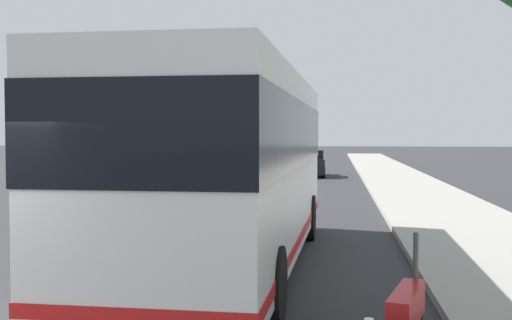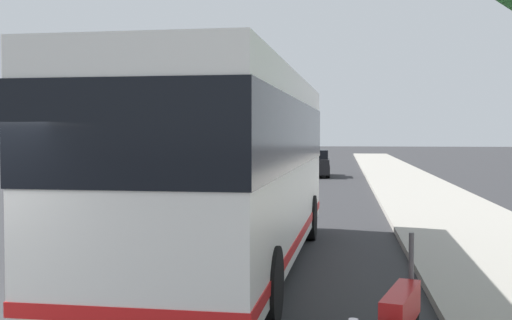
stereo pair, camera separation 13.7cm
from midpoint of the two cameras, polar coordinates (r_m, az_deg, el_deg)
name	(u,v)px [view 1 (the left image)]	position (r m, az deg, el deg)	size (l,w,h in m)	color
sidewalk_curb	(465,227)	(16.44, 18.05, -5.79)	(110.00, 3.60, 0.14)	#9E998E
lane_divider_line	(180,225)	(16.65, -7.05, -5.82)	(110.00, 0.16, 0.01)	silver
coach_bus	(229,159)	(11.10, -2.76, 0.08)	(10.17, 2.84, 3.37)	silver
motorcycle_by_tree	(406,314)	(7.07, 12.83, -13.41)	(2.06, 0.63, 1.25)	black
car_far_distant	(209,169)	(29.45, -4.38, -0.85)	(4.71, 2.03, 1.51)	black
car_behind_bus	(308,164)	(35.12, 4.63, -0.32)	(3.97, 1.91, 1.47)	black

